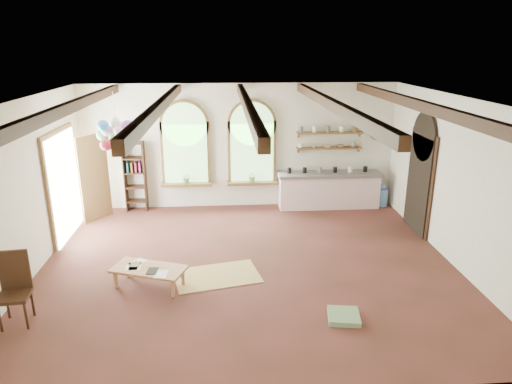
{
  "coord_description": "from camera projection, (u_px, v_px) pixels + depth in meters",
  "views": [
    {
      "loc": [
        -0.42,
        -8.04,
        4.11
      ],
      "look_at": [
        0.2,
        0.6,
        1.3
      ],
      "focal_mm": 32.0,
      "sensor_mm": 36.0,
      "label": 1
    }
  ],
  "objects": [
    {
      "name": "potted_plant_left",
      "position": [
        186.0,
        177.0,
        11.72
      ],
      "size": [
        0.27,
        0.23,
        0.3
      ],
      "primitive_type": "imported",
      "color": "#598C4C",
      "rests_on": "window_left"
    },
    {
      "name": "shelf_cup_b",
      "position": [
        314.0,
        146.0,
        11.76
      ],
      "size": [
        0.1,
        0.1,
        0.09
      ],
      "primitive_type": "imported",
      "color": "beige",
      "rests_on": "wall_shelf_lower"
    },
    {
      "name": "side_chair",
      "position": [
        16.0,
        304.0,
        6.98
      ],
      "size": [
        0.5,
        0.5,
        1.14
      ],
      "color": "#351F11",
      "rests_on": "floor"
    },
    {
      "name": "ceiling_beams",
      "position": [
        247.0,
        105.0,
        7.97
      ],
      "size": [
        6.2,
        6.8,
        0.18
      ],
      "primitive_type": null,
      "color": "#351F11",
      "rests_on": "ceiling"
    },
    {
      "name": "floor_cushion",
      "position": [
        344.0,
        316.0,
        7.16
      ],
      "size": [
        0.56,
        0.56,
        0.08
      ],
      "primitive_type": "cube",
      "rotation": [
        0.0,
        0.0,
        -0.15
      ],
      "color": "#6E9466",
      "rests_on": "floor"
    },
    {
      "name": "potted_plant_right",
      "position": [
        252.0,
        176.0,
        11.83
      ],
      "size": [
        0.27,
        0.23,
        0.3
      ],
      "primitive_type": "imported",
      "color": "#598C4C",
      "rests_on": "window_right"
    },
    {
      "name": "coffee_table",
      "position": [
        149.0,
        270.0,
        8.03
      ],
      "size": [
        1.4,
        0.99,
        0.36
      ],
      "color": "tan",
      "rests_on": "floor"
    },
    {
      "name": "left_doorway",
      "position": [
        64.0,
        186.0,
        10.01
      ],
      "size": [
        0.1,
        1.9,
        2.5
      ],
      "primitive_type": "cube",
      "color": "brown",
      "rests_on": "floor"
    },
    {
      "name": "water_jug_a",
      "position": [
        382.0,
        196.0,
        12.14
      ],
      "size": [
        0.31,
        0.31,
        0.59
      ],
      "color": "#5F90CB",
      "rests_on": "floor"
    },
    {
      "name": "wall_shelf_upper",
      "position": [
        330.0,
        133.0,
        11.69
      ],
      "size": [
        1.7,
        0.24,
        0.04
      ],
      "primitive_type": "cube",
      "color": "brown",
      "rests_on": "wall_back"
    },
    {
      "name": "table_book",
      "position": [
        131.0,
        264.0,
        8.12
      ],
      "size": [
        0.17,
        0.23,
        0.02
      ],
      "primitive_type": "imported",
      "rotation": [
        0.0,
        0.0,
        -0.06
      ],
      "color": "olive",
      "rests_on": "coffee_table"
    },
    {
      "name": "shelf_bowl_b",
      "position": [
        341.0,
        146.0,
        11.81
      ],
      "size": [
        0.2,
        0.2,
        0.06
      ],
      "primitive_type": "imported",
      "color": "#8C664C",
      "rests_on": "wall_shelf_lower"
    },
    {
      "name": "kitchen_counter",
      "position": [
        329.0,
        190.0,
        11.97
      ],
      "size": [
        2.68,
        0.62,
        0.94
      ],
      "color": "silver",
      "rests_on": "floor"
    },
    {
      "name": "shelf_bowl_a",
      "position": [
        327.0,
        146.0,
        11.79
      ],
      "size": [
        0.22,
        0.22,
        0.05
      ],
      "primitive_type": "imported",
      "color": "beige",
      "rests_on": "wall_shelf_lower"
    },
    {
      "name": "floor_mat",
      "position": [
        217.0,
        276.0,
        8.48
      ],
      "size": [
        1.7,
        1.25,
        0.02
      ],
      "primitive_type": "cube",
      "rotation": [
        0.0,
        0.0,
        0.21
      ],
      "color": "tan",
      "rests_on": "floor"
    },
    {
      "name": "right_doorway",
      "position": [
        419.0,
        184.0,
        10.28
      ],
      "size": [
        0.1,
        1.3,
        2.4
      ],
      "primitive_type": "cube",
      "color": "black",
      "rests_on": "floor"
    },
    {
      "name": "window_right",
      "position": [
        252.0,
        146.0,
        11.69
      ],
      "size": [
        1.3,
        0.28,
        2.2
      ],
      "color": "brown",
      "rests_on": "floor"
    },
    {
      "name": "wall_clock",
      "position": [
        376.0,
        134.0,
        11.85
      ],
      "size": [
        0.32,
        0.04,
        0.32
      ],
      "primitive_type": "cylinder",
      "rotation": [
        1.57,
        0.0,
        0.0
      ],
      "color": "black",
      "rests_on": "wall_back"
    },
    {
      "name": "window_left",
      "position": [
        185.0,
        147.0,
        11.58
      ],
      "size": [
        1.3,
        0.28,
        2.2
      ],
      "color": "brown",
      "rests_on": "floor"
    },
    {
      "name": "shelf_vase",
      "position": [
        354.0,
        143.0,
        11.82
      ],
      "size": [
        0.18,
        0.18,
        0.19
      ],
      "primitive_type": "imported",
      "color": "slate",
      "rests_on": "wall_shelf_lower"
    },
    {
      "name": "bookshelf",
      "position": [
        135.0,
        177.0,
        11.61
      ],
      "size": [
        0.53,
        0.32,
        1.8
      ],
      "color": "#351F11",
      "rests_on": "floor"
    },
    {
      "name": "floor",
      "position": [
        248.0,
        265.0,
        8.93
      ],
      "size": [
        8.0,
        8.0,
        0.0
      ],
      "primitive_type": "plane",
      "color": "brown",
      "rests_on": "ground"
    },
    {
      "name": "water_jug_b",
      "position": [
        365.0,
        196.0,
        12.1
      ],
      "size": [
        0.33,
        0.33,
        0.63
      ],
      "color": "#5F90CB",
      "rests_on": "floor"
    },
    {
      "name": "shelf_cup_a",
      "position": [
        301.0,
        146.0,
        11.74
      ],
      "size": [
        0.12,
        0.1,
        0.1
      ],
      "primitive_type": "imported",
      "color": "white",
      "rests_on": "wall_shelf_lower"
    },
    {
      "name": "balloon_cluster",
      "position": [
        116.0,
        134.0,
        9.49
      ],
      "size": [
        0.85,
        0.89,
        1.15
      ],
      "color": "white",
      "rests_on": "floor"
    },
    {
      "name": "wall_shelf_lower",
      "position": [
        329.0,
        148.0,
        11.81
      ],
      "size": [
        1.7,
        0.24,
        0.04
      ],
      "primitive_type": "cube",
      "color": "brown",
      "rests_on": "wall_back"
    },
    {
      "name": "tablet",
      "position": [
        152.0,
        271.0,
        7.9
      ],
      "size": [
        0.2,
        0.27,
        0.01
      ],
      "primitive_type": "cube",
      "rotation": [
        0.0,
        0.0,
        -0.09
      ],
      "color": "black",
      "rests_on": "coffee_table"
    }
  ]
}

